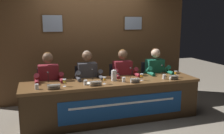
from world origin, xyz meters
TOP-DOWN VIEW (x-y plane):
  - ground_plane at (0.00, 0.00)m, footprint 12.00×12.00m
  - wall_back_panelled at (-0.00, 1.31)m, footprint 4.39×0.14m
  - conference_table at (0.00, -0.11)m, footprint 3.19×0.76m
  - chair_far_left at (-1.08, 0.56)m, footprint 0.44×0.45m
  - panelist_far_left at (-1.08, 0.36)m, footprint 0.51×0.48m
  - nameplate_far_left at (-1.04, -0.27)m, footprint 0.20×0.06m
  - juice_glass_far_left at (-0.86, -0.14)m, footprint 0.06×0.06m
  - water_cup_far_left at (-1.30, -0.18)m, footprint 0.06×0.06m
  - microphone_far_left at (-1.11, 0.02)m, footprint 0.06×0.17m
  - chair_center_left at (-0.36, 0.56)m, footprint 0.44×0.45m
  - panelist_center_left at (-0.36, 0.36)m, footprint 0.51×0.48m
  - nameplate_center_left at (-0.37, -0.26)m, footprint 0.20×0.06m
  - juice_glass_center_left at (-0.20, -0.19)m, footprint 0.06×0.06m
  - water_cup_center_left at (-0.52, -0.16)m, footprint 0.06×0.06m
  - microphone_center_left at (-0.34, 0.00)m, footprint 0.06×0.17m
  - chair_center_right at (0.36, 0.56)m, footprint 0.44×0.45m
  - panelist_center_right at (0.36, 0.36)m, footprint 0.51×0.48m
  - nameplate_center_right at (0.33, -0.27)m, footprint 0.17×0.06m
  - juice_glass_center_right at (0.51, -0.15)m, footprint 0.06×0.06m
  - water_cup_center_right at (0.17, -0.16)m, footprint 0.06×0.06m
  - microphone_center_right at (0.38, -0.05)m, footprint 0.06×0.17m
  - chair_far_right at (1.08, 0.56)m, footprint 0.44×0.45m
  - panelist_far_right at (1.08, 0.36)m, footprint 0.51×0.48m
  - nameplate_far_right at (1.11, -0.27)m, footprint 0.17×0.06m
  - juice_glass_far_right at (1.23, -0.13)m, footprint 0.06×0.06m
  - water_cup_far_right at (0.96, -0.17)m, footprint 0.06×0.06m
  - microphone_far_right at (1.06, 0.01)m, footprint 0.06×0.17m
  - water_pitcher_central at (0.03, -0.01)m, footprint 0.15×0.10m
  - document_stack_center_left at (-0.42, -0.09)m, footprint 0.22×0.17m

SIDE VIEW (x-z plane):
  - ground_plane at x=0.00m, z-range 0.00..0.00m
  - chair_far_left at x=-1.08m, z-range -0.01..0.89m
  - chair_center_left at x=-0.36m, z-range -0.01..0.89m
  - chair_center_right at x=0.36m, z-range -0.01..0.89m
  - chair_far_right at x=1.08m, z-range -0.01..0.89m
  - conference_table at x=0.00m, z-range 0.13..0.86m
  - panelist_far_left at x=-1.08m, z-range 0.10..1.33m
  - panelist_center_left at x=-0.36m, z-range 0.10..1.33m
  - panelist_center_right at x=0.36m, z-range 0.10..1.33m
  - panelist_far_right at x=1.08m, z-range 0.10..1.33m
  - document_stack_center_left at x=-0.42m, z-range 0.72..0.74m
  - water_cup_far_left at x=-1.30m, z-range 0.72..0.80m
  - water_cup_center_left at x=-0.52m, z-range 0.72..0.80m
  - water_cup_center_right at x=0.17m, z-range 0.72..0.80m
  - water_cup_far_right at x=0.96m, z-range 0.72..0.80m
  - nameplate_center_right at x=0.33m, z-range 0.72..0.80m
  - nameplate_far_left at x=-1.04m, z-range 0.72..0.80m
  - nameplate_center_left at x=-0.37m, z-range 0.72..0.80m
  - nameplate_far_right at x=1.11m, z-range 0.72..0.80m
  - microphone_far_left at x=-1.11m, z-range 0.69..0.91m
  - microphone_center_left at x=-0.34m, z-range 0.69..0.91m
  - microphone_center_right at x=0.38m, z-range 0.69..0.91m
  - microphone_far_right at x=1.06m, z-range 0.69..0.91m
  - juice_glass_far_left at x=-0.86m, z-range 0.75..0.87m
  - juice_glass_center_left at x=-0.20m, z-range 0.75..0.87m
  - juice_glass_center_right at x=0.51m, z-range 0.75..0.87m
  - juice_glass_far_right at x=1.23m, z-range 0.75..0.87m
  - water_pitcher_central at x=0.03m, z-range 0.71..0.92m
  - wall_back_panelled at x=0.00m, z-range 0.00..2.60m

